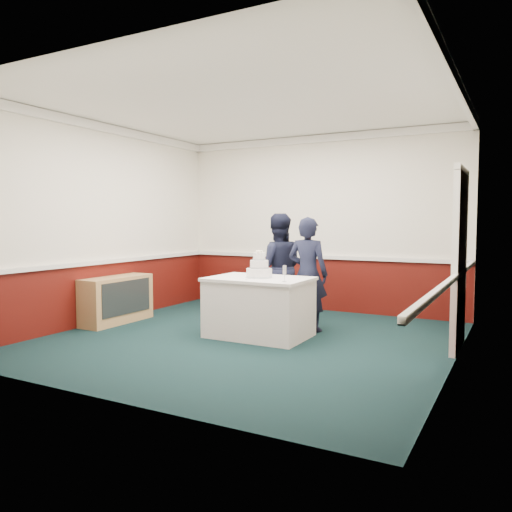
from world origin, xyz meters
The scene contains 9 objects.
ground centered at (0.00, 0.00, 0.00)m, with size 5.00×5.00×0.00m, color black.
room_shell centered at (0.08, 0.61, 1.97)m, with size 5.00×5.00×3.00m.
sideboard centered at (-2.28, 0.00, 0.35)m, with size 0.41×1.20×0.70m.
cake_table centered at (0.05, 0.22, 0.40)m, with size 1.32×0.92×0.79m.
wedding_cake centered at (0.05, 0.22, 0.90)m, with size 0.35×0.35×0.36m.
cake_knife centered at (0.02, 0.02, 0.79)m, with size 0.01×0.22×0.01m, color silver.
champagne_flute centered at (0.55, -0.06, 0.93)m, with size 0.05×0.05×0.21m.
person_man centered at (-0.13, 1.15, 0.83)m, with size 0.80×0.63×1.65m, color black.
person_woman centered at (0.48, 0.86, 0.80)m, with size 0.58×0.38×1.59m, color black.
Camera 1 is at (3.11, -5.59, 1.54)m, focal length 35.00 mm.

